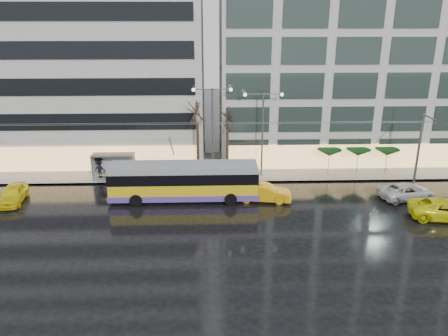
{
  "coord_description": "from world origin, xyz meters",
  "views": [
    {
      "loc": [
        1.83,
        -31.52,
        15.58
      ],
      "look_at": [
        2.97,
        5.0,
        2.98
      ],
      "focal_mm": 35.0,
      "sensor_mm": 36.0,
      "label": 1
    }
  ],
  "objects_px": {
    "street_lamp_near": "(212,120)",
    "taxi_a": "(13,194)",
    "trolleybus": "(184,183)",
    "bus_shelter": "(110,160)"
  },
  "relations": [
    {
      "from": "trolleybus",
      "to": "taxi_a",
      "type": "xyz_separation_m",
      "value": [
        -15.17,
        -0.12,
        -0.88
      ]
    },
    {
      "from": "trolleybus",
      "to": "taxi_a",
      "type": "distance_m",
      "value": 15.19
    },
    {
      "from": "bus_shelter",
      "to": "street_lamp_near",
      "type": "distance_m",
      "value": 11.14
    },
    {
      "from": "trolleybus",
      "to": "bus_shelter",
      "type": "height_order",
      "value": "trolleybus"
    },
    {
      "from": "trolleybus",
      "to": "street_lamp_near",
      "type": "distance_m",
      "value": 7.73
    },
    {
      "from": "trolleybus",
      "to": "bus_shelter",
      "type": "relative_size",
      "value": 3.13
    },
    {
      "from": "trolleybus",
      "to": "bus_shelter",
      "type": "xyz_separation_m",
      "value": [
        -7.76,
        5.72,
        0.31
      ]
    },
    {
      "from": "street_lamp_near",
      "to": "trolleybus",
      "type": "bearing_deg",
      "value": -114.21
    },
    {
      "from": "bus_shelter",
      "to": "street_lamp_near",
      "type": "bearing_deg",
      "value": 0.63
    },
    {
      "from": "street_lamp_near",
      "to": "taxi_a",
      "type": "height_order",
      "value": "street_lamp_near"
    }
  ]
}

